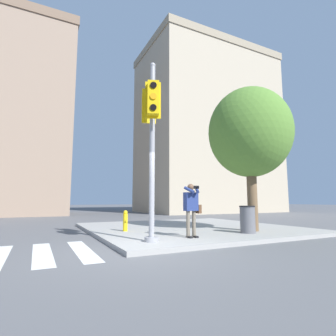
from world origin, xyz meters
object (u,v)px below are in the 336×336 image
(fire_hydrant, at_px, (125,221))
(trash_bin, at_px, (248,219))
(street_tree, at_px, (250,133))
(person_photographer, at_px, (192,205))
(traffic_signal_pole, at_px, (151,127))

(fire_hydrant, relative_size, trash_bin, 0.81)
(fire_hydrant, height_order, trash_bin, trash_bin)
(street_tree, distance_m, trash_bin, 3.21)
(street_tree, bearing_deg, person_photographer, -171.10)
(fire_hydrant, bearing_deg, person_photographer, -62.57)
(trash_bin, bearing_deg, person_photographer, -178.18)
(person_photographer, bearing_deg, traffic_signal_pole, -172.46)
(person_photographer, relative_size, fire_hydrant, 2.15)
(traffic_signal_pole, distance_m, fire_hydrant, 3.78)
(traffic_signal_pole, height_order, fire_hydrant, traffic_signal_pole)
(trash_bin, bearing_deg, fire_hydrant, 146.02)
(person_photographer, bearing_deg, street_tree, 8.90)
(traffic_signal_pole, xyz_separation_m, street_tree, (4.25, 0.63, 0.48))
(traffic_signal_pole, distance_m, street_tree, 4.32)
(traffic_signal_pole, bearing_deg, trash_bin, 4.03)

